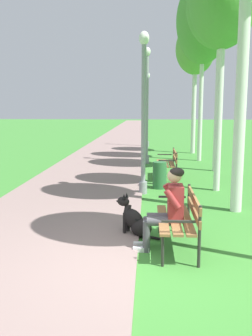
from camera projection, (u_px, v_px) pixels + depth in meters
ground_plane at (148, 269)px, 5.01m from camera, size 120.00×120.00×0.00m
paved_path at (125, 135)px, 28.76m from camera, size 3.27×60.00×0.04m
park_bench_near at (181, 215)px, 5.68m from camera, size 0.55×1.50×0.85m
park_bench_mid at (169, 161)px, 11.32m from camera, size 0.55×1.50×0.85m
person_seated_on_near_bench at (168, 206)px, 5.59m from camera, size 0.74×0.49×1.25m
dog_black at (136, 221)px, 6.26m from camera, size 0.77×0.48×0.71m
lamp_post_near at (144, 112)px, 9.05m from camera, size 0.24×0.24×3.85m
lamp_post_mid at (147, 105)px, 13.98m from camera, size 0.24×0.24×4.24m
lamp_post_far at (147, 109)px, 20.03m from camera, size 0.24×0.24×3.89m
birch_tree_fourth at (221, 6)px, 11.86m from camera, size 2.18×2.03×6.60m
birch_tree_fifth at (203, 21)px, 14.25m from camera, size 2.03×1.77×6.92m
birch_tree_sixth at (195, 50)px, 16.79m from camera, size 1.75×1.64×5.78m
litter_bin at (160, 175)px, 9.93m from camera, size 0.36×0.36×0.70m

